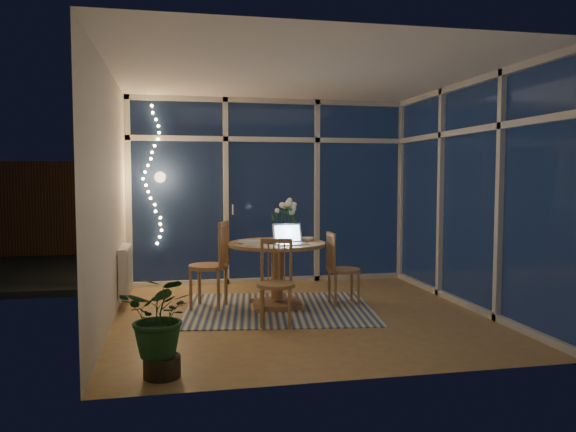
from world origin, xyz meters
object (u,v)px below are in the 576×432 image
at_px(dining_table, 277,275).
at_px(chair_front, 276,282).
at_px(chair_right, 344,268).
at_px(laptop, 291,233).
at_px(potted_plant, 161,327).
at_px(flower_vase, 286,231).
at_px(chair_left, 208,264).

xyz_separation_m(dining_table, chair_front, (-0.15, -0.77, 0.06)).
xyz_separation_m(chair_right, laptop, (-0.67, -0.19, 0.44)).
height_order(dining_table, potted_plant, potted_plant).
distance_m(chair_right, laptop, 0.83).
distance_m(chair_front, flower_vase, 1.19).
bearing_deg(laptop, potted_plant, -136.76).
distance_m(laptop, flower_vase, 0.53).
bearing_deg(chair_right, laptop, 106.53).
distance_m(dining_table, chair_right, 0.79).
height_order(chair_left, chair_front, chair_left).
bearing_deg(chair_front, chair_right, 49.81).
relative_size(dining_table, chair_front, 1.26).
height_order(chair_front, flower_vase, flower_vase).
height_order(laptop, flower_vase, laptop).
relative_size(flower_vase, potted_plant, 0.28).
height_order(chair_right, potted_plant, chair_right).
xyz_separation_m(laptop, flower_vase, (0.04, 0.53, -0.02)).
bearing_deg(chair_right, flower_vase, 62.01).
xyz_separation_m(chair_front, laptop, (0.27, 0.54, 0.44)).
bearing_deg(dining_table, chair_right, -3.15).
relative_size(chair_front, potted_plant, 1.16).
xyz_separation_m(chair_front, potted_plant, (-1.10, -1.27, -0.06)).
bearing_deg(potted_plant, chair_right, 44.39).
relative_size(dining_table, laptop, 3.27).
bearing_deg(chair_front, dining_table, 90.80).
bearing_deg(potted_plant, laptop, 52.81).
distance_m(chair_right, flower_vase, 0.83).
bearing_deg(chair_front, laptop, 75.41).
xyz_separation_m(chair_front, flower_vase, (0.31, 1.07, 0.42)).
bearing_deg(laptop, chair_front, -126.22).
relative_size(chair_left, potted_plant, 1.34).
distance_m(dining_table, flower_vase, 0.59).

